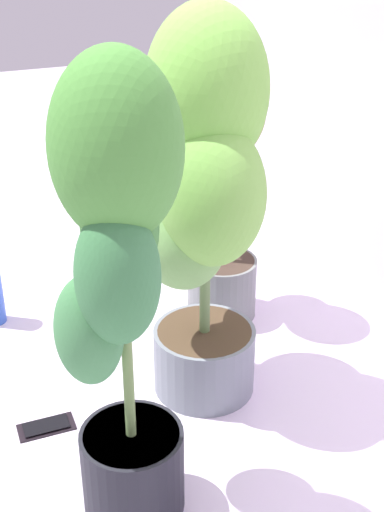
{
  "coord_description": "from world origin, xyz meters",
  "views": [
    {
      "loc": [
        1.44,
        -0.46,
        1.23
      ],
      "look_at": [
        0.01,
        0.13,
        0.41
      ],
      "focal_mm": 49.46,
      "sensor_mm": 36.0,
      "label": 1
    }
  ],
  "objects_px": {
    "potted_plant_back_left": "(223,174)",
    "potted_plant_front_right": "(119,277)",
    "potted_plant_center": "(203,187)",
    "cell_phone": "(46,426)"
  },
  "relations": [
    {
      "from": "potted_plant_back_left",
      "to": "potted_plant_front_right",
      "type": "height_order",
      "value": "potted_plant_front_right"
    },
    {
      "from": "potted_plant_center",
      "to": "potted_plant_front_right",
      "type": "bearing_deg",
      "value": -43.13
    },
    {
      "from": "cell_phone",
      "to": "potted_plant_front_right",
      "type": "bearing_deg",
      "value": 22.25
    },
    {
      "from": "cell_phone",
      "to": "potted_plant_center",
      "type": "bearing_deg",
      "value": 91.94
    },
    {
      "from": "potted_plant_back_left",
      "to": "potted_plant_front_right",
      "type": "bearing_deg",
      "value": -37.81
    },
    {
      "from": "potted_plant_front_right",
      "to": "potted_plant_center",
      "type": "bearing_deg",
      "value": 136.87
    },
    {
      "from": "potted_plant_center",
      "to": "cell_phone",
      "type": "height_order",
      "value": "potted_plant_center"
    },
    {
      "from": "potted_plant_back_left",
      "to": "potted_plant_center",
      "type": "xyz_separation_m",
      "value": [
        0.34,
        -0.21,
        0.12
      ]
    },
    {
      "from": "potted_plant_front_right",
      "to": "cell_phone",
      "type": "relative_size",
      "value": 6.99
    },
    {
      "from": "cell_phone",
      "to": "potted_plant_back_left",
      "type": "bearing_deg",
      "value": 119.17
    }
  ]
}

